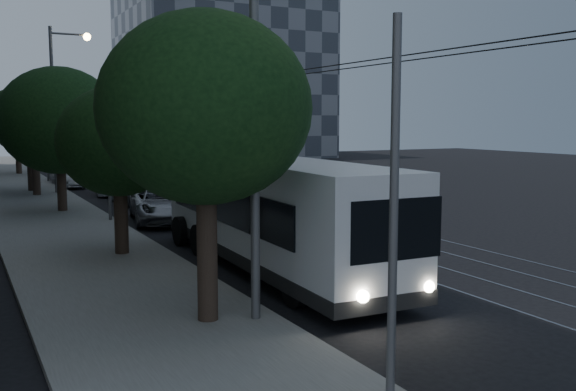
{
  "coord_description": "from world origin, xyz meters",
  "views": [
    {
      "loc": [
        -11.21,
        -17.81,
        4.43
      ],
      "look_at": [
        -0.65,
        2.34,
        1.75
      ],
      "focal_mm": 40.0,
      "sensor_mm": 36.0,
      "label": 1
    }
  ],
  "objects_px": {
    "car_white_b": "(113,182)",
    "car_white_c": "(72,178)",
    "trolleybus": "(267,210)",
    "car_white_a": "(134,189)",
    "streetlamp_far": "(60,94)",
    "car_white_d": "(63,172)",
    "pickup_silver": "(163,204)",
    "streetlamp_near": "(272,52)"
  },
  "relations": [
    {
      "from": "car_white_a",
      "to": "car_white_c",
      "type": "height_order",
      "value": "car_white_a"
    },
    {
      "from": "trolleybus",
      "to": "car_white_a",
      "type": "height_order",
      "value": "trolleybus"
    },
    {
      "from": "trolleybus",
      "to": "car_white_d",
      "type": "xyz_separation_m",
      "value": [
        -1.4,
        30.26,
        -1.0
      ]
    },
    {
      "from": "car_white_d",
      "to": "streetlamp_near",
      "type": "relative_size",
      "value": 0.45
    },
    {
      "from": "car_white_c",
      "to": "streetlamp_near",
      "type": "distance_m",
      "value": 32.02
    },
    {
      "from": "trolleybus",
      "to": "pickup_silver",
      "type": "xyz_separation_m",
      "value": [
        -0.22,
        10.07,
        -0.97
      ]
    },
    {
      "from": "car_white_a",
      "to": "streetlamp_far",
      "type": "height_order",
      "value": "streetlamp_far"
    },
    {
      "from": "car_white_a",
      "to": "car_white_d",
      "type": "height_order",
      "value": "car_white_a"
    },
    {
      "from": "pickup_silver",
      "to": "car_white_c",
      "type": "height_order",
      "value": "pickup_silver"
    },
    {
      "from": "car_white_d",
      "to": "streetlamp_far",
      "type": "xyz_separation_m",
      "value": [
        -1.09,
        -7.43,
        5.19
      ]
    },
    {
      "from": "streetlamp_near",
      "to": "car_white_c",
      "type": "bearing_deg",
      "value": 88.48
    },
    {
      "from": "car_white_c",
      "to": "car_white_d",
      "type": "height_order",
      "value": "car_white_d"
    },
    {
      "from": "car_white_d",
      "to": "car_white_b",
      "type": "bearing_deg",
      "value": -74.89
    },
    {
      "from": "streetlamp_near",
      "to": "streetlamp_far",
      "type": "distance_m",
      "value": 27.7
    },
    {
      "from": "trolleybus",
      "to": "car_white_b",
      "type": "distance_m",
      "value": 21.79
    },
    {
      "from": "car_white_c",
      "to": "streetlamp_near",
      "type": "height_order",
      "value": "streetlamp_near"
    },
    {
      "from": "car_white_b",
      "to": "car_white_d",
      "type": "xyz_separation_m",
      "value": [
        -1.6,
        8.5,
        0.04
      ]
    },
    {
      "from": "car_white_b",
      "to": "trolleybus",
      "type": "bearing_deg",
      "value": -80.28
    },
    {
      "from": "trolleybus",
      "to": "streetlamp_near",
      "type": "bearing_deg",
      "value": -112.66
    },
    {
      "from": "car_white_a",
      "to": "car_white_c",
      "type": "bearing_deg",
      "value": 97.04
    },
    {
      "from": "pickup_silver",
      "to": "streetlamp_far",
      "type": "distance_m",
      "value": 13.95
    },
    {
      "from": "trolleybus",
      "to": "car_white_b",
      "type": "xyz_separation_m",
      "value": [
        0.2,
        21.76,
        -1.05
      ]
    },
    {
      "from": "pickup_silver",
      "to": "streetlamp_far",
      "type": "bearing_deg",
      "value": 109.87
    },
    {
      "from": "streetlamp_far",
      "to": "trolleybus",
      "type": "bearing_deg",
      "value": -83.78
    },
    {
      "from": "pickup_silver",
      "to": "car_white_c",
      "type": "xyz_separation_m",
      "value": [
        -1.18,
        16.64,
        -0.18
      ]
    },
    {
      "from": "car_white_d",
      "to": "streetlamp_far",
      "type": "relative_size",
      "value": 0.45
    },
    {
      "from": "car_white_b",
      "to": "car_white_d",
      "type": "height_order",
      "value": "car_white_d"
    },
    {
      "from": "car_white_b",
      "to": "streetlamp_far",
      "type": "relative_size",
      "value": 0.5
    },
    {
      "from": "car_white_a",
      "to": "streetlamp_near",
      "type": "bearing_deg",
      "value": -98.57
    },
    {
      "from": "trolleybus",
      "to": "streetlamp_near",
      "type": "distance_m",
      "value": 6.75
    },
    {
      "from": "car_white_a",
      "to": "car_white_c",
      "type": "distance_m",
      "value": 10.01
    },
    {
      "from": "car_white_b",
      "to": "pickup_silver",
      "type": "bearing_deg",
      "value": -81.81
    },
    {
      "from": "car_white_a",
      "to": "car_white_b",
      "type": "xyz_separation_m",
      "value": [
        0.0,
        4.93,
        -0.06
      ]
    },
    {
      "from": "streetlamp_near",
      "to": "trolleybus",
      "type": "bearing_deg",
      "value": 65.31
    },
    {
      "from": "car_white_b",
      "to": "streetlamp_near",
      "type": "height_order",
      "value": "streetlamp_near"
    },
    {
      "from": "trolleybus",
      "to": "car_white_c",
      "type": "height_order",
      "value": "trolleybus"
    },
    {
      "from": "trolleybus",
      "to": "streetlamp_far",
      "type": "xyz_separation_m",
      "value": [
        -2.49,
        22.83,
        4.18
      ]
    },
    {
      "from": "car_white_b",
      "to": "car_white_c",
      "type": "distance_m",
      "value": 5.2
    },
    {
      "from": "trolleybus",
      "to": "streetlamp_far",
      "type": "height_order",
      "value": "streetlamp_far"
    },
    {
      "from": "trolleybus",
      "to": "streetlamp_near",
      "type": "height_order",
      "value": "streetlamp_near"
    },
    {
      "from": "car_white_a",
      "to": "car_white_b",
      "type": "bearing_deg",
      "value": 87.84
    },
    {
      "from": "trolleybus",
      "to": "pickup_silver",
      "type": "distance_m",
      "value": 10.12
    }
  ]
}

